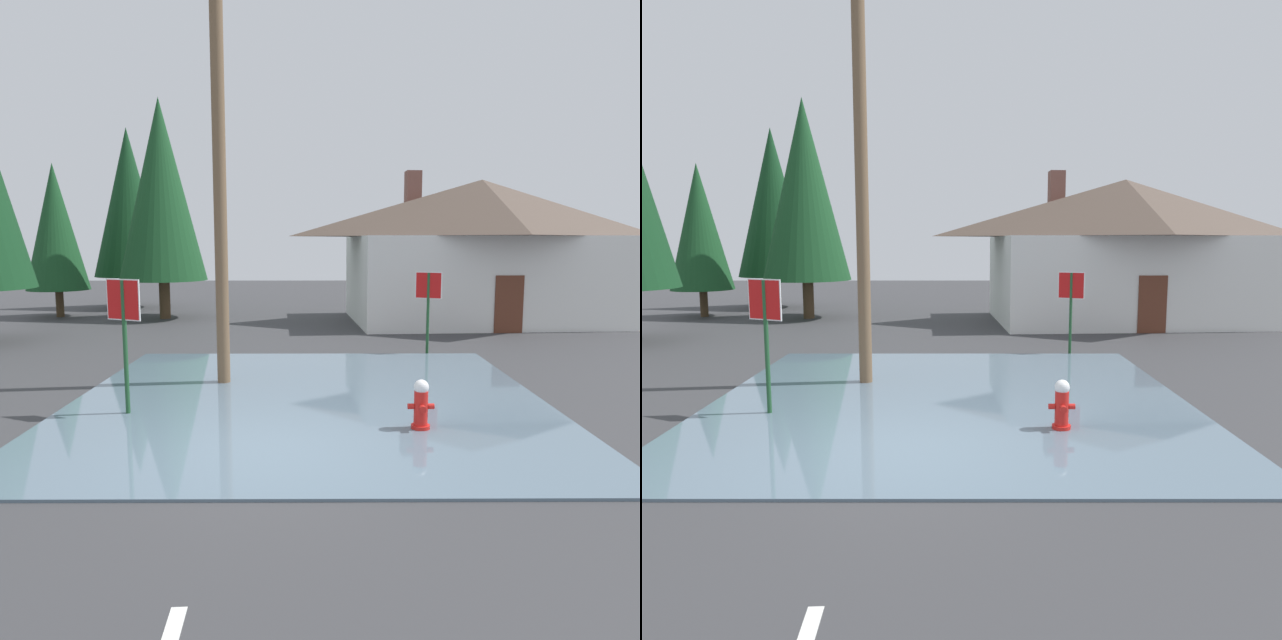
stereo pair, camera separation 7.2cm
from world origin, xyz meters
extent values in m
cube|color=#38383A|center=(0.00, 0.00, -0.05)|extent=(80.00, 80.00, 0.10)
cube|color=slate|center=(0.59, 3.01, 0.02)|extent=(9.22, 9.25, 0.04)
cube|color=silver|center=(0.06, -1.29, 0.00)|extent=(3.62, 0.50, 0.01)
cylinder|color=#1E4C28|center=(-2.68, 1.96, 1.23)|extent=(0.08, 0.08, 2.46)
cube|color=white|center=(-2.68, 1.96, 2.11)|extent=(0.68, 0.32, 0.74)
cube|color=red|center=(-2.68, 1.96, 2.11)|extent=(0.65, 0.31, 0.69)
cylinder|color=red|center=(2.48, 1.06, 0.05)|extent=(0.31, 0.31, 0.10)
cylinder|color=red|center=(2.48, 1.06, 0.39)|extent=(0.23, 0.23, 0.57)
sphere|color=white|center=(2.48, 1.06, 0.75)|extent=(0.25, 0.25, 0.25)
cylinder|color=red|center=(2.31, 1.06, 0.42)|extent=(0.10, 0.09, 0.09)
cylinder|color=red|center=(2.65, 1.06, 0.42)|extent=(0.10, 0.09, 0.09)
cylinder|color=red|center=(2.48, 0.89, 0.42)|extent=(0.11, 0.10, 0.11)
cylinder|color=brown|center=(-1.31, 4.33, 4.90)|extent=(0.28, 0.28, 9.80)
cylinder|color=#1E4C28|center=(3.87, 7.85, 1.14)|extent=(0.08, 0.08, 2.29)
cube|color=white|center=(3.87, 7.85, 1.93)|extent=(0.68, 0.34, 0.75)
cube|color=red|center=(3.87, 7.85, 1.93)|extent=(0.65, 0.33, 0.70)
cube|color=silver|center=(7.20, 14.71, 1.68)|extent=(10.27, 6.84, 3.37)
pyramid|color=brown|center=(7.20, 14.71, 4.46)|extent=(11.09, 7.38, 2.19)
cube|color=brown|center=(4.66, 15.66, 5.01)|extent=(0.64, 0.64, 1.97)
cube|color=#592D1E|center=(7.40, 11.59, 1.00)|extent=(1.00, 0.12, 2.00)
cylinder|color=#4C3823|center=(-5.55, 15.61, 0.80)|extent=(0.44, 0.44, 1.59)
cone|color=#194723|center=(-5.55, 15.61, 5.23)|extent=(3.54, 3.54, 7.26)
cylinder|color=#4C3823|center=(-8.14, 19.62, 0.76)|extent=(0.42, 0.42, 1.52)
cone|color=#143D1E|center=(-8.14, 19.62, 4.99)|extent=(3.38, 3.38, 6.93)
cylinder|color=#4C3823|center=(-10.13, 16.16, 0.57)|extent=(0.32, 0.32, 1.15)
cone|color=#194723|center=(-10.13, 16.16, 3.77)|extent=(2.55, 2.55, 5.23)
camera|label=1|loc=(0.75, -8.23, 3.11)|focal=32.45mm
camera|label=2|loc=(0.83, -8.23, 3.11)|focal=32.45mm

